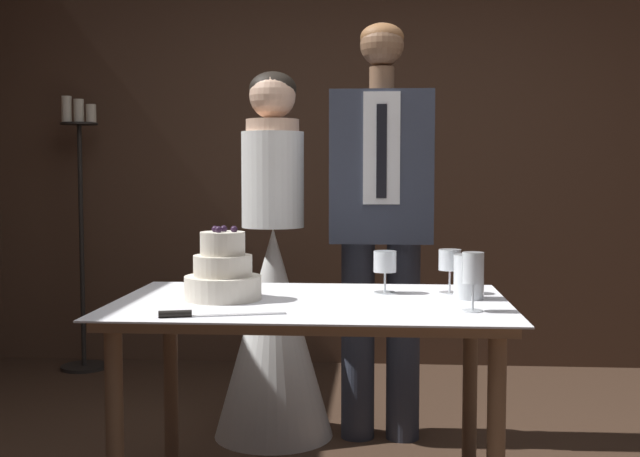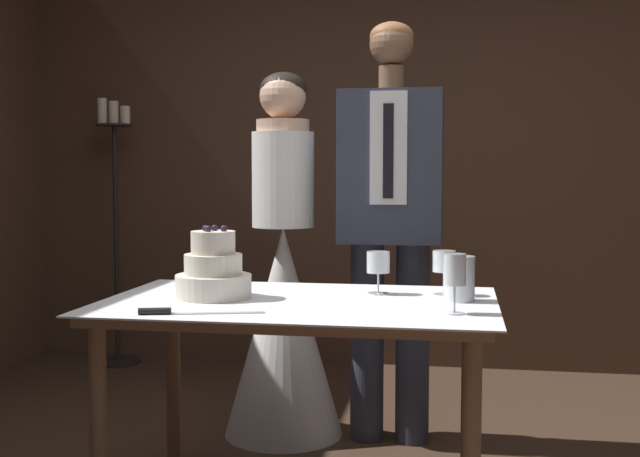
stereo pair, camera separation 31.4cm
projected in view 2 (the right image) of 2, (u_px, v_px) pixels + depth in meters
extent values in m
cube|color=#513828|center=(385.00, 139.00, 4.98)|extent=(4.79, 0.12, 2.81)
cylinder|color=#8E6B4C|center=(99.00, 437.00, 2.55)|extent=(0.06, 0.06, 0.72)
cylinder|color=#8E6B4C|center=(173.00, 382.00, 3.22)|extent=(0.06, 0.06, 0.72)
cylinder|color=#8E6B4C|center=(469.00, 396.00, 3.02)|extent=(0.06, 0.06, 0.72)
cube|color=#8E6B4C|center=(299.00, 307.00, 2.76)|extent=(1.29, 0.80, 0.03)
cube|color=white|center=(299.00, 301.00, 2.76)|extent=(1.35, 0.86, 0.01)
cylinder|color=silver|center=(214.00, 286.00, 2.81)|extent=(0.27, 0.27, 0.08)
cylinder|color=silver|center=(213.00, 264.00, 2.81)|extent=(0.20, 0.20, 0.07)
cylinder|color=silver|center=(213.00, 243.00, 2.80)|extent=(0.16, 0.16, 0.08)
sphere|color=#2D1933|center=(224.00, 229.00, 2.79)|extent=(0.02, 0.02, 0.02)
sphere|color=#2D1933|center=(215.00, 228.00, 2.81)|extent=(0.02, 0.02, 0.02)
sphere|color=#2D1933|center=(206.00, 228.00, 2.80)|extent=(0.02, 0.02, 0.02)
sphere|color=#2D1933|center=(208.00, 229.00, 2.77)|extent=(0.02, 0.02, 0.02)
cube|color=silver|center=(218.00, 313.00, 2.50)|extent=(0.29, 0.10, 0.00)
cylinder|color=black|center=(155.00, 311.00, 2.48)|extent=(0.10, 0.05, 0.02)
cylinder|color=silver|center=(378.00, 293.00, 2.90)|extent=(0.08, 0.08, 0.00)
cylinder|color=silver|center=(378.00, 283.00, 2.90)|extent=(0.01, 0.01, 0.07)
cylinder|color=silver|center=(378.00, 262.00, 2.89)|extent=(0.08, 0.08, 0.08)
cylinder|color=maroon|center=(378.00, 269.00, 2.90)|extent=(0.07, 0.07, 0.03)
cylinder|color=silver|center=(444.00, 295.00, 2.87)|extent=(0.08, 0.08, 0.00)
cylinder|color=silver|center=(444.00, 283.00, 2.87)|extent=(0.01, 0.01, 0.08)
cylinder|color=silver|center=(444.00, 261.00, 2.87)|extent=(0.08, 0.08, 0.08)
cylinder|color=maroon|center=(444.00, 269.00, 2.87)|extent=(0.07, 0.07, 0.02)
cylinder|color=silver|center=(454.00, 313.00, 2.50)|extent=(0.07, 0.07, 0.00)
cylinder|color=silver|center=(454.00, 299.00, 2.49)|extent=(0.01, 0.01, 0.09)
cylinder|color=silver|center=(455.00, 269.00, 2.49)|extent=(0.07, 0.07, 0.10)
cylinder|color=maroon|center=(454.00, 280.00, 2.49)|extent=(0.06, 0.06, 0.03)
cylinder|color=silver|center=(459.00, 279.00, 2.74)|extent=(0.10, 0.10, 0.15)
cylinder|color=silver|center=(459.00, 291.00, 2.74)|extent=(0.05, 0.05, 0.07)
sphere|color=#F9CC4C|center=(459.00, 277.00, 2.74)|extent=(0.02, 0.02, 0.02)
cone|color=white|center=(284.00, 331.00, 3.65)|extent=(0.54, 0.54, 0.95)
cylinder|color=white|center=(283.00, 180.00, 3.61)|extent=(0.28, 0.28, 0.43)
cylinder|color=#DBAD8E|center=(283.00, 126.00, 3.59)|extent=(0.24, 0.24, 0.06)
sphere|color=#DBAD8E|center=(283.00, 96.00, 3.58)|extent=(0.21, 0.21, 0.21)
ellipsoid|color=black|center=(283.00, 90.00, 3.59)|extent=(0.21, 0.21, 0.16)
cylinder|color=#333847|center=(367.00, 341.00, 3.59)|extent=(0.15, 0.15, 0.89)
cylinder|color=#333847|center=(412.00, 343.00, 3.56)|extent=(0.15, 0.15, 0.89)
cube|color=#333847|center=(391.00, 167.00, 3.52)|extent=(0.45, 0.24, 0.67)
cube|color=white|center=(388.00, 148.00, 3.39)|extent=(0.16, 0.01, 0.48)
cube|color=black|center=(388.00, 151.00, 3.39)|extent=(0.04, 0.01, 0.40)
cylinder|color=brown|center=(391.00, 78.00, 3.49)|extent=(0.11, 0.11, 0.10)
sphere|color=brown|center=(391.00, 44.00, 3.48)|extent=(0.19, 0.19, 0.19)
ellipsoid|color=brown|center=(392.00, 36.00, 3.49)|extent=(0.19, 0.19, 0.12)
cylinder|color=black|center=(118.00, 362.00, 5.05)|extent=(0.28, 0.28, 0.02)
cylinder|color=black|center=(116.00, 244.00, 5.00)|extent=(0.03, 0.03, 1.47)
cylinder|color=black|center=(114.00, 125.00, 4.94)|extent=(0.22, 0.22, 0.01)
cylinder|color=silver|center=(102.00, 111.00, 4.95)|extent=(0.06, 0.06, 0.16)
cylinder|color=silver|center=(114.00, 113.00, 4.94)|extent=(0.06, 0.06, 0.14)
cylinder|color=silver|center=(125.00, 115.00, 4.93)|extent=(0.06, 0.06, 0.11)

